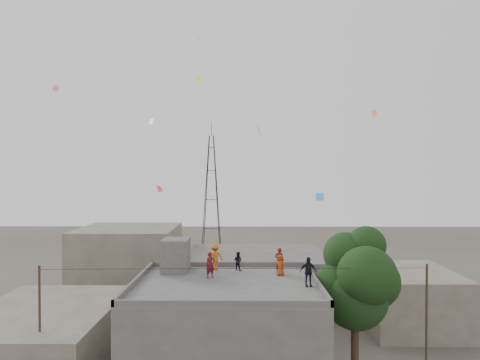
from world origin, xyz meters
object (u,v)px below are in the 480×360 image
at_px(transmission_tower, 211,193).
at_px(person_red_adult, 279,260).
at_px(stair_head_box, 176,255).
at_px(person_dark_adult, 308,272).
at_px(tree, 358,281).

distance_m(transmission_tower, person_red_adult, 38.50).
distance_m(stair_head_box, person_dark_adult, 8.24).
relative_size(person_red_adult, person_dark_adult, 0.99).
bearing_deg(person_red_adult, tree, 166.95).
height_order(stair_head_box, person_red_adult, stair_head_box).
relative_size(tree, person_red_adult, 5.89).
xyz_separation_m(transmission_tower, person_red_adult, (7.12, -37.78, -2.20)).
xyz_separation_m(tree, transmission_tower, (-11.37, 39.40, 2.97)).
height_order(person_red_adult, person_dark_adult, person_dark_adult).
distance_m(tree, person_dark_adult, 3.28).
height_order(transmission_tower, person_red_adult, transmission_tower).
bearing_deg(person_dark_adult, stair_head_box, 151.90).
bearing_deg(stair_head_box, transmission_tower, 91.23).
xyz_separation_m(transmission_tower, person_dark_adult, (8.40, -40.57, -2.19)).
distance_m(tree, transmission_tower, 41.12).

